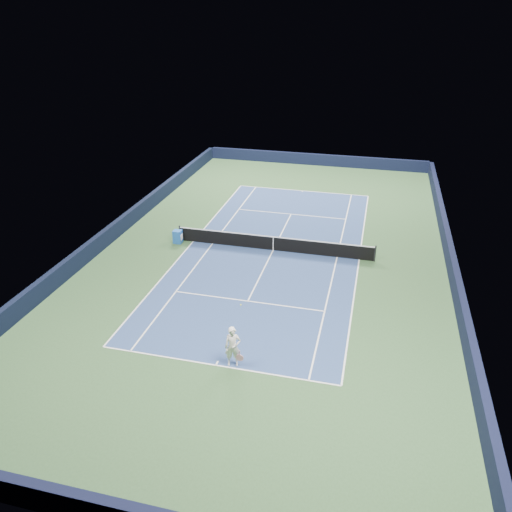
# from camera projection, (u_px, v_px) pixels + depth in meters

# --- Properties ---
(ground) EXTENTS (40.00, 40.00, 0.00)m
(ground) POSITION_uv_depth(u_px,v_px,m) (273.00, 250.00, 32.22)
(ground) COLOR #2B4B29
(ground) RESTS_ON ground
(wall_far) EXTENTS (22.00, 0.35, 1.10)m
(wall_far) POSITION_uv_depth(u_px,v_px,m) (316.00, 160.00, 49.15)
(wall_far) COLOR black
(wall_far) RESTS_ON ground
(wall_right) EXTENTS (0.35, 40.00, 1.10)m
(wall_right) POSITION_uv_depth(u_px,v_px,m) (451.00, 261.00, 29.63)
(wall_right) COLOR black
(wall_right) RESTS_ON ground
(wall_left) EXTENTS (0.35, 40.00, 1.10)m
(wall_left) POSITION_uv_depth(u_px,v_px,m) (120.00, 226.00, 34.31)
(wall_left) COLOR black
(wall_left) RESTS_ON ground
(court_surface) EXTENTS (10.97, 23.77, 0.01)m
(court_surface) POSITION_uv_depth(u_px,v_px,m) (273.00, 250.00, 32.22)
(court_surface) COLOR navy
(court_surface) RESTS_ON ground
(baseline_far) EXTENTS (10.97, 0.08, 0.00)m
(baseline_far) POSITION_uv_depth(u_px,v_px,m) (303.00, 191.00, 42.51)
(baseline_far) COLOR white
(baseline_far) RESTS_ON ground
(baseline_near) EXTENTS (10.97, 0.08, 0.00)m
(baseline_near) POSITION_uv_depth(u_px,v_px,m) (216.00, 365.00, 21.92)
(baseline_near) COLOR white
(baseline_near) RESTS_ON ground
(sideline_doubles_right) EXTENTS (0.08, 23.77, 0.00)m
(sideline_doubles_right) POSITION_uv_depth(u_px,v_px,m) (359.00, 259.00, 31.03)
(sideline_doubles_right) COLOR white
(sideline_doubles_right) RESTS_ON ground
(sideline_doubles_left) EXTENTS (0.08, 23.77, 0.00)m
(sideline_doubles_left) POSITION_uv_depth(u_px,v_px,m) (193.00, 241.00, 33.40)
(sideline_doubles_left) COLOR white
(sideline_doubles_left) RESTS_ON ground
(sideline_singles_right) EXTENTS (0.08, 23.77, 0.00)m
(sideline_singles_right) POSITION_uv_depth(u_px,v_px,m) (337.00, 257.00, 31.32)
(sideline_singles_right) COLOR white
(sideline_singles_right) RESTS_ON ground
(sideline_singles_left) EXTENTS (0.08, 23.77, 0.00)m
(sideline_singles_left) POSITION_uv_depth(u_px,v_px,m) (213.00, 244.00, 33.10)
(sideline_singles_left) COLOR white
(sideline_singles_left) RESTS_ON ground
(service_line_far) EXTENTS (8.23, 0.08, 0.00)m
(service_line_far) POSITION_uv_depth(u_px,v_px,m) (291.00, 214.00, 37.76)
(service_line_far) COLOR white
(service_line_far) RESTS_ON ground
(service_line_near) EXTENTS (8.23, 0.08, 0.00)m
(service_line_near) POSITION_uv_depth(u_px,v_px,m) (248.00, 301.00, 26.67)
(service_line_near) COLOR white
(service_line_near) RESTS_ON ground
(center_service_line) EXTENTS (0.08, 12.80, 0.00)m
(center_service_line) POSITION_uv_depth(u_px,v_px,m) (273.00, 250.00, 32.21)
(center_service_line) COLOR white
(center_service_line) RESTS_ON ground
(center_mark_far) EXTENTS (0.08, 0.30, 0.00)m
(center_mark_far) POSITION_uv_depth(u_px,v_px,m) (302.00, 191.00, 42.38)
(center_mark_far) COLOR white
(center_mark_far) RESTS_ON ground
(center_mark_near) EXTENTS (0.08, 0.30, 0.00)m
(center_mark_near) POSITION_uv_depth(u_px,v_px,m) (217.00, 363.00, 22.05)
(center_mark_near) COLOR white
(center_mark_near) RESTS_ON ground
(tennis_net) EXTENTS (12.90, 0.10, 1.07)m
(tennis_net) POSITION_uv_depth(u_px,v_px,m) (273.00, 243.00, 31.99)
(tennis_net) COLOR black
(tennis_net) RESTS_ON ground
(sponsor_cube) EXTENTS (0.58, 0.49, 0.88)m
(sponsor_cube) POSITION_uv_depth(u_px,v_px,m) (178.00, 237.00, 33.04)
(sponsor_cube) COLOR blue
(sponsor_cube) RESTS_ON ground
(tennis_player) EXTENTS (0.89, 1.35, 2.52)m
(tennis_player) POSITION_uv_depth(u_px,v_px,m) (233.00, 347.00, 21.55)
(tennis_player) COLOR white
(tennis_player) RESTS_ON ground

